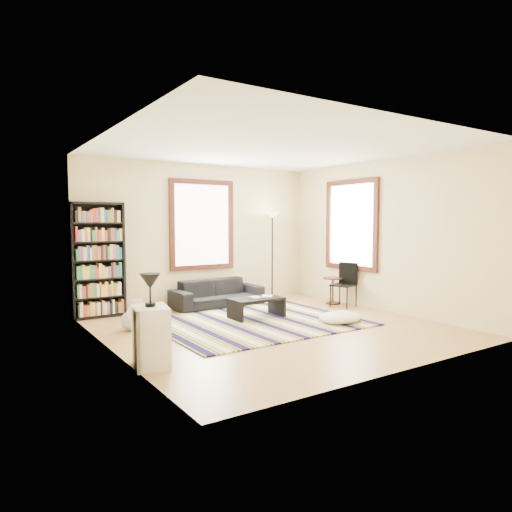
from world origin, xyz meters
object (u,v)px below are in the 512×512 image
side_table (333,291)px  floor_cushion (340,317)px  sofa (217,293)px  coffee_table (257,308)px  bookshelf (97,260)px  floor_lamp (272,256)px  dog (131,314)px  folding_chair (343,285)px  white_cabinet (151,337)px

side_table → floor_cushion: bearing=-128.7°
sofa → side_table: side_table is taller
sofa → floor_cushion: bearing=-69.2°
coffee_table → bookshelf: bearing=144.1°
floor_lamp → floor_cushion: bearing=-99.0°
coffee_table → side_table: bearing=8.9°
coffee_table → side_table: side_table is taller
dog → bookshelf: bearing=82.9°
side_table → dog: 4.14m
sofa → floor_lamp: (1.39, 0.10, 0.67)m
bookshelf → floor_lamp: size_ratio=1.08×
floor_lamp → dog: bearing=-161.6°
folding_chair → dog: folding_chair is taller
coffee_table → side_table: 2.08m
floor_lamp → dog: size_ratio=3.67×
bookshelf → folding_chair: (4.25, -1.65, -0.57)m
coffee_table → floor_cushion: bearing=-47.6°
bookshelf → folding_chair: bearing=-21.3°
floor_lamp → folding_chair: 1.70m
sofa → folding_chair: folding_chair is taller
dog → coffee_table: bearing=-22.1°
side_table → white_cabinet: white_cabinet is taller
white_cabinet → dog: white_cabinet is taller
bookshelf → floor_lamp: (3.59, -0.17, -0.07)m
coffee_table → side_table: (2.06, 0.32, 0.09)m
sofa → coffee_table: 1.35m
folding_chair → dog: size_ratio=1.70×
bookshelf → side_table: size_ratio=3.70×
bookshelf → dog: size_ratio=3.94×
folding_chair → dog: (-4.09, 0.34, -0.18)m
sofa → side_table: 2.33m
sofa → white_cabinet: bearing=-131.8°
bookshelf → white_cabinet: size_ratio=2.86×
floor_lamp → side_table: bearing=-58.0°
sofa → dog: size_ratio=3.56×
sofa → folding_chair: size_ratio=2.10×
floor_cushion → folding_chair: size_ratio=0.89×
bookshelf → floor_cushion: 4.26m
floor_cushion → white_cabinet: 3.44m
coffee_table → white_cabinet: (-2.44, -1.51, 0.17)m
white_cabinet → bookshelf: bearing=98.1°
coffee_table → floor_lamp: (1.35, 1.45, 0.75)m
dog → white_cabinet: bearing=-115.0°
floor_cushion → folding_chair: bearing=44.1°
floor_cushion → sofa: bearing=112.5°
white_cabinet → folding_chair: bearing=30.2°
sofa → floor_cushion: size_ratio=2.36×
sofa → floor_lamp: 1.54m
floor_cushion → floor_lamp: floor_lamp is taller
floor_cushion → dog: (-3.04, 1.35, 0.16)m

